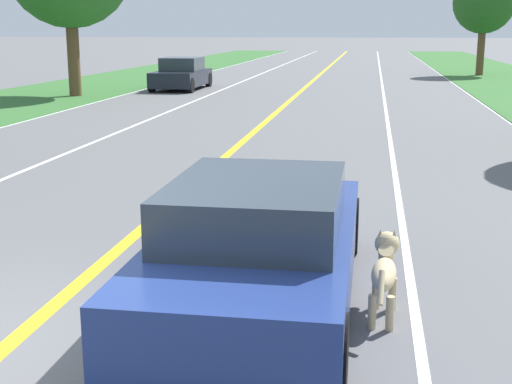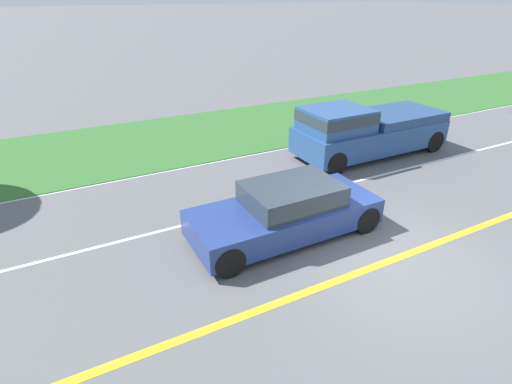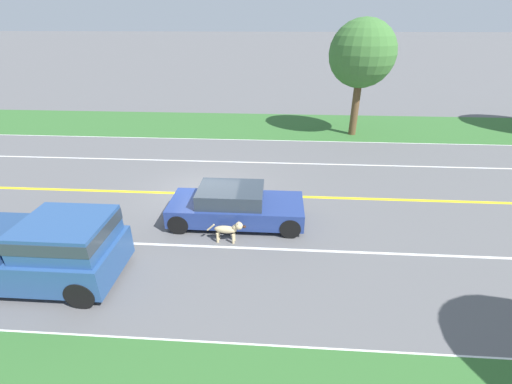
# 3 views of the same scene
# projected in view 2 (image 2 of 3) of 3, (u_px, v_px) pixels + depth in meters

# --- Properties ---
(ground_plane) EXTENTS (400.00, 400.00, 0.00)m
(ground_plane) POSITION_uv_depth(u_px,v_px,m) (390.00, 261.00, 8.63)
(ground_plane) COLOR #5B5B5E
(centre_divider_line) EXTENTS (0.18, 160.00, 0.01)m
(centre_divider_line) POSITION_uv_depth(u_px,v_px,m) (390.00, 261.00, 8.63)
(centre_divider_line) COLOR yellow
(centre_divider_line) RESTS_ON ground
(lane_edge_line_right) EXTENTS (0.14, 160.00, 0.01)m
(lane_edge_line_right) POSITION_uv_depth(u_px,v_px,m) (246.00, 156.00, 14.17)
(lane_edge_line_right) COLOR white
(lane_edge_line_right) RESTS_ON ground
(lane_dash_same_dir) EXTENTS (0.10, 160.00, 0.01)m
(lane_dash_same_dir) POSITION_uv_depth(u_px,v_px,m) (301.00, 195.00, 11.40)
(lane_dash_same_dir) COLOR white
(lane_dash_same_dir) RESTS_ON ground
(grass_verge_right) EXTENTS (6.00, 160.00, 0.03)m
(grass_verge_right) POSITION_uv_depth(u_px,v_px,m) (214.00, 132.00, 16.54)
(grass_verge_right) COLOR #33662D
(grass_verge_right) RESTS_ON ground
(ego_car) EXTENTS (1.85, 4.48, 1.29)m
(ego_car) POSITION_uv_depth(u_px,v_px,m) (286.00, 211.00, 9.33)
(ego_car) COLOR navy
(ego_car) RESTS_ON ground
(dog) EXTENTS (0.30, 1.25, 0.75)m
(dog) POSITION_uv_depth(u_px,v_px,m) (263.00, 196.00, 10.38)
(dog) COLOR #D1B784
(dog) RESTS_ON ground
(pickup_truck) EXTENTS (2.10, 5.50, 1.83)m
(pickup_truck) POSITION_uv_depth(u_px,v_px,m) (365.00, 130.00, 13.87)
(pickup_truck) COLOR #284C84
(pickup_truck) RESTS_ON ground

